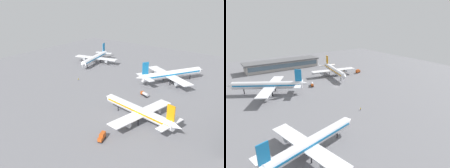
# 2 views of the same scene
# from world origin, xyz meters

# --- Properties ---
(ground) EXTENTS (288.00, 288.00, 0.00)m
(ground) POSITION_xyz_m (0.00, 0.00, 0.00)
(ground) COLOR slate
(airplane_at_gate) EXTENTS (48.59, 39.64, 14.98)m
(airplane_at_gate) POSITION_xyz_m (49.91, 59.83, 5.45)
(airplane_at_gate) COLOR white
(airplane_at_gate) RESTS_ON ground
(airplane_taxiing) EXTENTS (40.87, 50.38, 15.40)m
(airplane_taxiing) POSITION_xyz_m (-14.81, -25.93, 5.60)
(airplane_taxiing) COLOR white
(airplane_taxiing) RESTS_ON ground
(airplane_distant) EXTENTS (51.24, 42.89, 17.25)m
(airplane_distant) POSITION_xyz_m (46.44, -14.02, 6.27)
(airplane_distant) COLOR white
(airplane_distant) RESTS_ON ground
(fuel_truck) EXTENTS (4.17, 6.55, 2.50)m
(fuel_truck) POSITION_xyz_m (14.34, -11.97, 1.39)
(fuel_truck) COLOR black
(fuel_truck) RESTS_ON ground
(catering_truck) EXTENTS (5.91, 3.55, 3.30)m
(catering_truck) POSITION_xyz_m (-39.59, -22.03, 1.70)
(catering_truck) COLOR black
(catering_truck) RESTS_ON ground
(ground_crew_worker) EXTENTS (0.57, 0.46, 1.67)m
(ground_crew_worker) POSITION_xyz_m (9.49, 41.05, 0.85)
(ground_crew_worker) COLOR #1E2338
(ground_crew_worker) RESTS_ON ground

